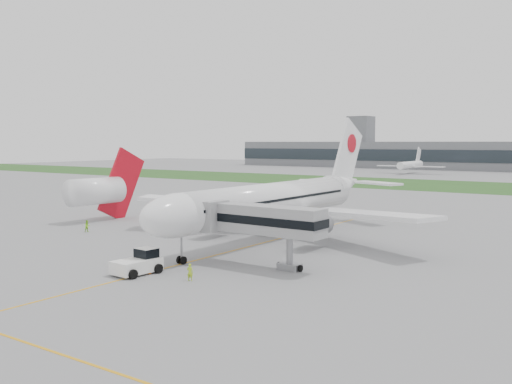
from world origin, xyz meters
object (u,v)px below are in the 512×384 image
Objects in this scene: ground_crew_near at (190,272)px; jet_bridge at (256,220)px; pushback_tug at (139,262)px; airliner at (277,200)px; neighbor_aircraft at (99,190)px.

jet_bridge is at bearing -119.22° from ground_crew_near.
jet_bridge is (8.10, 9.74, 4.04)m from pushback_tug.
pushback_tug is (-0.49, -25.85, -4.49)m from airliner.
ground_crew_near is (-1.64, -9.12, -4.35)m from jet_bridge.
airliner is at bearing 116.59° from jet_bridge.
pushback_tug reaches higher than ground_crew_near.
airliner is 31.26× the size of ground_crew_near.
airliner reaches higher than neighbor_aircraft.
jet_bridge is 45.76m from neighbor_aircraft.
ground_crew_near is 48.21m from neighbor_aircraft.
neighbor_aircraft is at bearing -48.64° from ground_crew_near.
jet_bridge is 8.85× the size of ground_crew_near.
ground_crew_near is 0.10× the size of neighbor_aircraft.
airliner is at bearing 4.51° from neighbor_aircraft.
jet_bridge reaches higher than pushback_tug.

